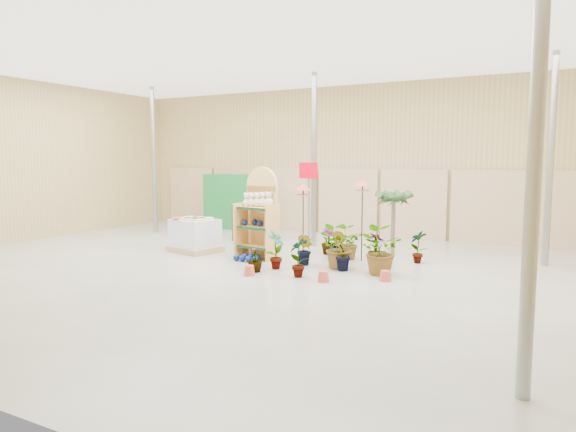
# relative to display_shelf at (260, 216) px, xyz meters

# --- Properties ---
(room) EXTENTS (15.20, 12.10, 4.70)m
(room) POSITION_rel_display_shelf_xyz_m (0.38, -0.49, 1.25)
(room) COLOR gray
(room) RESTS_ON ground
(display_shelf) EXTENTS (0.96, 0.69, 2.11)m
(display_shelf) POSITION_rel_display_shelf_xyz_m (0.00, 0.00, 0.00)
(display_shelf) COLOR #E4AC5C
(display_shelf) RESTS_ON ground
(teddy_bears) EXTENTS (0.78, 0.22, 0.34)m
(teddy_bears) POSITION_rel_display_shelf_xyz_m (0.03, -0.10, 0.37)
(teddy_bears) COLOR beige
(teddy_bears) RESTS_ON display_shelf
(gazing_balls_shelf) EXTENTS (0.78, 0.26, 0.15)m
(gazing_balls_shelf) POSITION_rel_display_shelf_xyz_m (0.00, -0.12, -0.13)
(gazing_balls_shelf) COLOR navy
(gazing_balls_shelf) RESTS_ON display_shelf
(gazing_balls_floor) EXTENTS (0.63, 0.39, 0.15)m
(gazing_balls_floor) POSITION_rel_display_shelf_xyz_m (-0.03, -0.49, -0.89)
(gazing_balls_floor) COLOR navy
(gazing_balls_floor) RESTS_ON ground
(pallet_stack) EXTENTS (1.32, 1.17, 0.85)m
(pallet_stack) POSITION_rel_display_shelf_xyz_m (-1.84, -0.08, -0.55)
(pallet_stack) COLOR tan
(pallet_stack) RESTS_ON ground
(charcoal_planters) EXTENTS (0.80, 0.50, 1.00)m
(charcoal_planters) POSITION_rel_display_shelf_xyz_m (-1.57, 1.99, -0.46)
(charcoal_planters) COLOR black
(charcoal_planters) RESTS_ON ground
(trellis_stock) EXTENTS (2.00, 0.30, 1.80)m
(trellis_stock) POSITION_rel_display_shelf_xyz_m (-3.42, 3.80, -0.06)
(trellis_stock) COLOR #166B2C
(trellis_stock) RESTS_ON ground
(offer_sign) EXTENTS (0.50, 0.08, 2.20)m
(offer_sign) POSITION_rel_display_shelf_xyz_m (0.48, 1.58, 0.61)
(offer_sign) COLOR gray
(offer_sign) RESTS_ON ground
(bird_table_front) EXTENTS (0.34, 0.34, 1.75)m
(bird_table_front) POSITION_rel_display_shelf_xyz_m (1.16, -0.09, 0.66)
(bird_table_front) COLOR black
(bird_table_front) RESTS_ON ground
(bird_table_right) EXTENTS (0.34, 0.34, 1.83)m
(bird_table_right) POSITION_rel_display_shelf_xyz_m (2.21, 0.75, 0.73)
(bird_table_right) COLOR black
(bird_table_right) RESTS_ON ground
(bird_table_back) EXTENTS (0.34, 0.34, 1.83)m
(bird_table_back) POSITION_rel_display_shelf_xyz_m (-2.18, 3.40, 0.73)
(bird_table_back) COLOR black
(bird_table_back) RESTS_ON ground
(palm) EXTENTS (0.70, 0.70, 1.64)m
(palm) POSITION_rel_display_shelf_xyz_m (2.62, 1.78, 0.43)
(palm) COLOR brown
(palm) RESTS_ON ground
(potted_plant_0) EXTENTS (0.32, 0.45, 0.83)m
(potted_plant_0) POSITION_rel_display_shelf_xyz_m (0.94, -0.93, -0.55)
(potted_plant_0) COLOR #244921
(potted_plant_0) RESTS_ON ground
(potted_plant_1) EXTENTS (0.48, 0.45, 0.69)m
(potted_plant_1) POSITION_rel_display_shelf_xyz_m (1.31, -0.31, -0.62)
(potted_plant_1) COLOR #244921
(potted_plant_1) RESTS_ON ground
(potted_plant_2) EXTENTS (0.90, 0.81, 0.91)m
(potted_plant_2) POSITION_rel_display_shelf_xyz_m (2.05, -0.30, -0.51)
(potted_plant_2) COLOR #244921
(potted_plant_2) RESTS_ON ground
(potted_plant_3) EXTENTS (0.55, 0.55, 0.72)m
(potted_plant_3) POSITION_rel_display_shelf_xyz_m (2.67, 0.44, -0.61)
(potted_plant_3) COLOR #244921
(potted_plant_3) RESTS_ON ground
(potted_plant_4) EXTENTS (0.44, 0.47, 0.74)m
(potted_plant_4) POSITION_rel_display_shelf_xyz_m (3.40, 1.09, -0.60)
(potted_plant_4) COLOR #244921
(potted_plant_4) RESTS_ON ground
(potted_plant_5) EXTENTS (0.43, 0.37, 0.68)m
(potted_plant_5) POSITION_rel_display_shelf_xyz_m (1.70, 0.57, -0.63)
(potted_plant_5) COLOR #244921
(potted_plant_5) RESTS_ON ground
(potted_plant_6) EXTENTS (0.75, 0.67, 0.77)m
(potted_plant_6) POSITION_rel_display_shelf_xyz_m (1.82, 0.78, -0.58)
(potted_plant_6) COLOR #244921
(potted_plant_6) RESTS_ON ground
(potted_plant_7) EXTENTS (0.39, 0.39, 0.53)m
(potted_plant_7) POSITION_rel_display_shelf_xyz_m (0.71, -1.38, -0.70)
(potted_plant_7) COLOR #244921
(potted_plant_7) RESTS_ON ground
(potted_plant_8) EXTENTS (0.37, 0.47, 0.80)m
(potted_plant_8) POSITION_rel_display_shelf_xyz_m (1.69, -1.36, -0.56)
(potted_plant_8) COLOR #244921
(potted_plant_8) RESTS_ON ground
(potted_plant_9) EXTENTS (0.36, 0.42, 0.69)m
(potted_plant_9) POSITION_rel_display_shelf_xyz_m (2.23, -0.48, -0.62)
(potted_plant_9) COLOR #244921
(potted_plant_9) RESTS_ON ground
(potted_plant_10) EXTENTS (0.98, 0.89, 0.96)m
(potted_plant_10) POSITION_rel_display_shelf_xyz_m (2.97, -0.42, -0.49)
(potted_plant_10) COLOR #244921
(potted_plant_10) RESTS_ON ground
(potted_plant_11) EXTENTS (0.50, 0.50, 0.64)m
(potted_plant_11) POSITION_rel_display_shelf_xyz_m (1.22, 1.16, -0.65)
(potted_plant_11) COLOR #244921
(potted_plant_11) RESTS_ON ground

